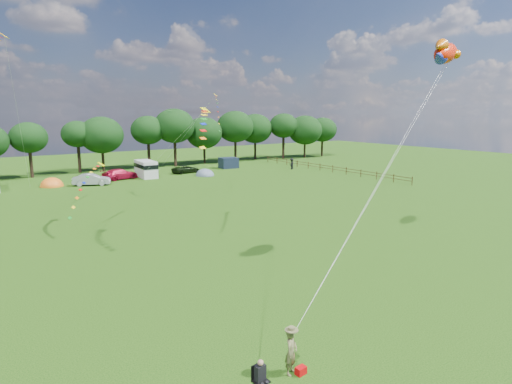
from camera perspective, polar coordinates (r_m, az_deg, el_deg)
ground_plane at (r=25.74m, az=10.26°, el=-11.54°), size 180.00×180.00×0.00m
tree_line at (r=75.29m, az=-17.15°, el=7.63°), size 102.98×10.98×10.27m
fence at (r=71.48m, az=9.35°, el=3.28°), size 0.12×33.12×1.20m
car_b at (r=61.10m, az=-21.08°, el=1.56°), size 4.74×3.14×1.57m
car_c at (r=65.16m, az=-17.67°, el=2.29°), size 5.59×3.60×1.55m
car_d at (r=69.69m, az=-9.34°, el=3.03°), size 4.91×2.87×1.26m
campervan_c at (r=66.28m, az=-14.47°, el=3.07°), size 2.40×5.18×2.49m
tent_orange at (r=62.49m, az=-25.55°, el=0.71°), size 2.96×3.25×2.32m
tent_greyblue at (r=66.32m, az=-6.82°, el=2.19°), size 2.87×3.14×2.13m
awning_navy at (r=74.98m, az=-3.69°, el=3.90°), size 3.16×2.67×1.84m
kite_flyer at (r=16.96m, az=4.71°, el=-20.51°), size 0.76×0.67×1.74m
camp_chair at (r=16.06m, az=0.51°, el=-22.94°), size 0.55×0.54×1.26m
kite_bag at (r=17.34m, az=6.00°, el=-22.59°), size 0.44×0.32×0.29m
fish_kite at (r=31.57m, az=23.82°, el=16.62°), size 3.79×2.17×1.98m
streamer_kite_b at (r=38.30m, az=-21.40°, el=1.46°), size 4.22×4.73×3.81m
streamer_kite_c at (r=32.23m, az=-6.93°, el=9.49°), size 3.27×4.96×2.84m
walker_a at (r=74.03m, az=4.73°, el=3.71°), size 0.81×0.53×1.61m
walker_b at (r=73.32m, az=4.79°, el=3.78°), size 1.36×1.22×1.95m
streamer_kite_d at (r=49.67m, az=-5.22°, el=11.40°), size 2.58×5.04×4.26m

